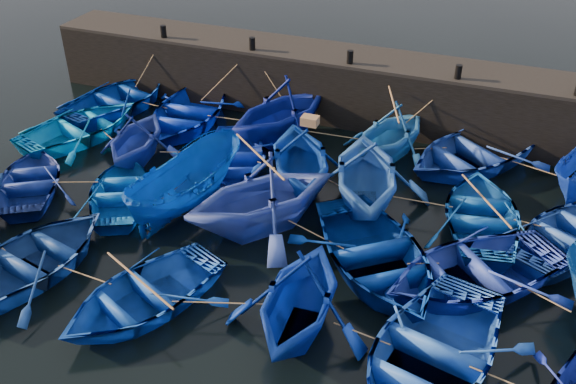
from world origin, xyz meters
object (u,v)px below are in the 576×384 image
(boat_0, at_px, (119,98))
(boat_8, at_px, (234,159))
(wooden_crate, at_px, (310,121))
(boat_13, at_px, (31,180))

(boat_0, bearing_deg, boat_8, 172.02)
(wooden_crate, bearing_deg, boat_0, 162.51)
(boat_13, bearing_deg, wooden_crate, 169.99)
(boat_13, height_order, wooden_crate, wooden_crate)
(boat_8, distance_m, wooden_crate, 3.52)
(boat_0, distance_m, boat_8, 7.08)
(boat_13, distance_m, wooden_crate, 9.44)
(boat_0, distance_m, wooden_crate, 10.01)
(wooden_crate, bearing_deg, boat_8, 176.23)
(boat_0, distance_m, boat_13, 6.46)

